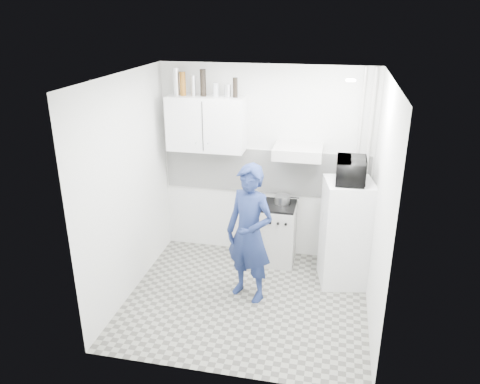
# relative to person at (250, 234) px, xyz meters

# --- Properties ---
(floor) EXTENTS (2.80, 2.80, 0.00)m
(floor) POSITION_rel_person_xyz_m (-0.01, -0.10, -0.83)
(floor) COLOR gray
(floor) RESTS_ON ground
(ceiling) EXTENTS (2.80, 2.80, 0.00)m
(ceiling) POSITION_rel_person_xyz_m (-0.01, -0.10, 1.77)
(ceiling) COLOR white
(ceiling) RESTS_ON wall_back
(wall_back) EXTENTS (2.80, 0.00, 2.80)m
(wall_back) POSITION_rel_person_xyz_m (-0.01, 1.15, 0.47)
(wall_back) COLOR silver
(wall_back) RESTS_ON floor
(wall_left) EXTENTS (0.00, 2.60, 2.60)m
(wall_left) POSITION_rel_person_xyz_m (-1.41, -0.10, 0.47)
(wall_left) COLOR silver
(wall_left) RESTS_ON floor
(wall_right) EXTENTS (0.00, 2.60, 2.60)m
(wall_right) POSITION_rel_person_xyz_m (1.39, -0.10, 0.47)
(wall_right) COLOR silver
(wall_right) RESTS_ON floor
(person) EXTENTS (0.71, 0.60, 1.65)m
(person) POSITION_rel_person_xyz_m (0.00, 0.00, 0.00)
(person) COLOR navy
(person) RESTS_ON floor
(stove) EXTENTS (0.50, 0.50, 0.80)m
(stove) POSITION_rel_person_xyz_m (0.19, 0.90, -0.43)
(stove) COLOR #B8B5AF
(stove) RESTS_ON floor
(fridge) EXTENTS (0.65, 0.65, 1.34)m
(fridge) POSITION_rel_person_xyz_m (1.09, 0.58, -0.16)
(fridge) COLOR white
(fridge) RESTS_ON floor
(stove_top) EXTENTS (0.48, 0.48, 0.03)m
(stove_top) POSITION_rel_person_xyz_m (0.19, 0.90, -0.01)
(stove_top) COLOR black
(stove_top) RESTS_ON stove
(saucepan) EXTENTS (0.20, 0.20, 0.11)m
(saucepan) POSITION_rel_person_xyz_m (0.25, 0.97, 0.06)
(saucepan) COLOR silver
(saucepan) RESTS_ON stove_top
(microwave) EXTENTS (0.50, 0.34, 0.28)m
(microwave) POSITION_rel_person_xyz_m (1.09, 0.58, 0.65)
(microwave) COLOR black
(microwave) RESTS_ON fridge
(bottle_a) EXTENTS (0.08, 0.08, 0.34)m
(bottle_a) POSITION_rel_person_xyz_m (-1.15, 0.98, 1.54)
(bottle_a) COLOR silver
(bottle_a) RESTS_ON upper_cabinet
(bottle_b) EXTENTS (0.08, 0.08, 0.30)m
(bottle_b) POSITION_rel_person_xyz_m (-1.06, 0.98, 1.52)
(bottle_b) COLOR brown
(bottle_b) RESTS_ON upper_cabinet
(bottle_c) EXTENTS (0.06, 0.06, 0.26)m
(bottle_c) POSITION_rel_person_xyz_m (-0.92, 0.98, 1.50)
(bottle_c) COLOR silver
(bottle_c) RESTS_ON upper_cabinet
(bottle_d) EXTENTS (0.08, 0.08, 0.33)m
(bottle_d) POSITION_rel_person_xyz_m (-0.79, 0.98, 1.54)
(bottle_d) COLOR black
(bottle_d) RESTS_ON upper_cabinet
(canister_a) EXTENTS (0.07, 0.07, 0.17)m
(canister_a) POSITION_rel_person_xyz_m (-0.63, 0.98, 1.46)
(canister_a) COLOR #B2B7BC
(canister_a) RESTS_ON upper_cabinet
(canister_b) EXTENTS (0.08, 0.08, 0.16)m
(canister_b) POSITION_rel_person_xyz_m (-0.48, 0.98, 1.45)
(canister_b) COLOR silver
(canister_b) RESTS_ON upper_cabinet
(bottle_e) EXTENTS (0.06, 0.06, 0.24)m
(bottle_e) POSITION_rel_person_xyz_m (-0.38, 0.98, 1.49)
(bottle_e) COLOR black
(bottle_e) RESTS_ON upper_cabinet
(upper_cabinet) EXTENTS (1.00, 0.35, 0.70)m
(upper_cabinet) POSITION_rel_person_xyz_m (-0.76, 0.98, 1.02)
(upper_cabinet) COLOR white
(upper_cabinet) RESTS_ON wall_back
(range_hood) EXTENTS (0.60, 0.50, 0.14)m
(range_hood) POSITION_rel_person_xyz_m (0.44, 0.90, 0.74)
(range_hood) COLOR #B8B5AF
(range_hood) RESTS_ON wall_back
(backsplash) EXTENTS (2.74, 0.03, 0.60)m
(backsplash) POSITION_rel_person_xyz_m (-0.01, 1.14, 0.37)
(backsplash) COLOR white
(backsplash) RESTS_ON wall_back
(pipe_a) EXTENTS (0.05, 0.05, 2.60)m
(pipe_a) POSITION_rel_person_xyz_m (1.29, 1.07, 0.47)
(pipe_a) COLOR #B8B5AF
(pipe_a) RESTS_ON floor
(pipe_b) EXTENTS (0.04, 0.04, 2.60)m
(pipe_b) POSITION_rel_person_xyz_m (1.17, 1.07, 0.47)
(pipe_b) COLOR #B8B5AF
(pipe_b) RESTS_ON floor
(ceiling_spot_fixture) EXTENTS (0.10, 0.10, 0.02)m
(ceiling_spot_fixture) POSITION_rel_person_xyz_m (0.99, 0.10, 1.74)
(ceiling_spot_fixture) COLOR white
(ceiling_spot_fixture) RESTS_ON ceiling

